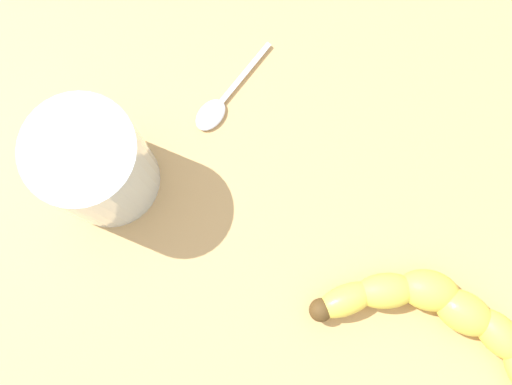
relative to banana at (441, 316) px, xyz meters
The scene contains 4 objects.
wooden_tabletop 17.60cm from the banana, 85.38° to the left, with size 120.00×120.00×3.00cm, color tan.
banana is the anchor object (origin of this frame).
smoothie_glass 33.67cm from the banana, 99.84° to the left, with size 9.50×9.50×12.18cm.
teaspoon 28.82cm from the banana, 79.03° to the left, with size 11.29×2.72×0.80cm.
Camera 1 is at (-9.48, -2.48, 63.05)cm, focal length 44.31 mm.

